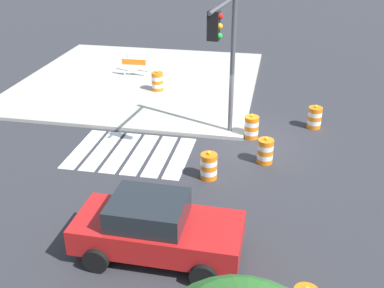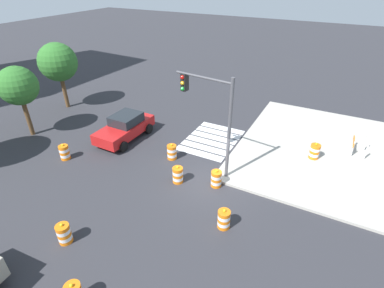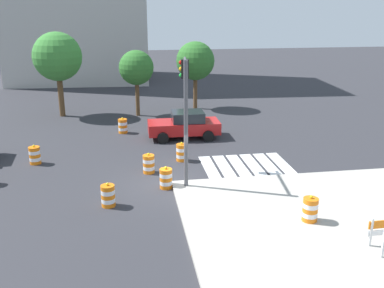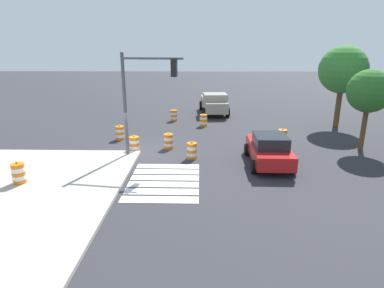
{
  "view_description": "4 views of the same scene",
  "coord_description": "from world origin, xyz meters",
  "px_view_note": "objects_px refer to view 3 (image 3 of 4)",
  "views": [
    {
      "loc": [
        -1.14,
        16.25,
        8.06
      ],
      "look_at": [
        1.66,
        1.93,
        0.68
      ],
      "focal_mm": 43.21,
      "sensor_mm": 36.0,
      "label": 1
    },
    {
      "loc": [
        -11.67,
        -4.95,
        9.9
      ],
      "look_at": [
        1.85,
        2.15,
        0.73
      ],
      "focal_mm": 27.56,
      "sensor_mm": 36.0,
      "label": 2
    },
    {
      "loc": [
        -1.87,
        -18.16,
        7.81
      ],
      "look_at": [
        1.21,
        1.63,
        1.33
      ],
      "focal_mm": 40.65,
      "sensor_mm": 36.0,
      "label": 3
    },
    {
      "loc": [
        17.66,
        3.42,
        6.01
      ],
      "look_at": [
        0.69,
        3.0,
        0.79
      ],
      "focal_mm": 30.23,
      "sensor_mm": 36.0,
      "label": 4
    }
  ],
  "objects_px": {
    "traffic_barrel_median_near": "(35,155)",
    "street_tree_streetside_mid": "(136,68)",
    "traffic_barrel_far_curb": "(166,178)",
    "traffic_barrel_median_far": "(182,152)",
    "traffic_barrel_crosswalk_end": "(123,126)",
    "traffic_light_pole": "(185,97)",
    "traffic_barrel_near_corner": "(149,164)",
    "traffic_barrel_opposite_curb": "(108,196)",
    "sports_car": "(185,125)",
    "traffic_barrel_on_sidewalk": "(310,209)",
    "street_tree_streetside_near": "(57,57)",
    "street_tree_streetside_far": "(195,61)"
  },
  "relations": [
    {
      "from": "traffic_barrel_on_sidewalk",
      "to": "traffic_light_pole",
      "type": "height_order",
      "value": "traffic_light_pole"
    },
    {
      "from": "traffic_barrel_on_sidewalk",
      "to": "traffic_barrel_far_curb",
      "type": "bearing_deg",
      "value": 139.87
    },
    {
      "from": "traffic_barrel_far_curb",
      "to": "street_tree_streetside_mid",
      "type": "height_order",
      "value": "street_tree_streetside_mid"
    },
    {
      "from": "traffic_barrel_near_corner",
      "to": "traffic_barrel_opposite_curb",
      "type": "height_order",
      "value": "same"
    },
    {
      "from": "sports_car",
      "to": "traffic_barrel_median_far",
      "type": "distance_m",
      "value": 4.12
    },
    {
      "from": "traffic_barrel_near_corner",
      "to": "traffic_barrel_median_near",
      "type": "bearing_deg",
      "value": 159.23
    },
    {
      "from": "sports_car",
      "to": "traffic_barrel_on_sidewalk",
      "type": "bearing_deg",
      "value": -75.23
    },
    {
      "from": "traffic_light_pole",
      "to": "street_tree_streetside_mid",
      "type": "distance_m",
      "value": 12.67
    },
    {
      "from": "traffic_barrel_opposite_curb",
      "to": "street_tree_streetside_mid",
      "type": "relative_size",
      "value": 0.22
    },
    {
      "from": "traffic_barrel_far_curb",
      "to": "traffic_barrel_near_corner",
      "type": "bearing_deg",
      "value": 108.28
    },
    {
      "from": "traffic_barrel_median_near",
      "to": "street_tree_streetside_mid",
      "type": "bearing_deg",
      "value": 59.27
    },
    {
      "from": "traffic_barrel_median_near",
      "to": "traffic_barrel_opposite_curb",
      "type": "height_order",
      "value": "same"
    },
    {
      "from": "traffic_barrel_median_near",
      "to": "street_tree_streetside_mid",
      "type": "height_order",
      "value": "street_tree_streetside_mid"
    },
    {
      "from": "traffic_barrel_crosswalk_end",
      "to": "traffic_barrel_median_near",
      "type": "relative_size",
      "value": 1.0
    },
    {
      "from": "sports_car",
      "to": "traffic_barrel_crosswalk_end",
      "type": "bearing_deg",
      "value": 156.58
    },
    {
      "from": "traffic_barrel_near_corner",
      "to": "traffic_barrel_on_sidewalk",
      "type": "distance_m",
      "value": 8.26
    },
    {
      "from": "traffic_barrel_median_near",
      "to": "traffic_barrel_opposite_curb",
      "type": "distance_m",
      "value": 6.74
    },
    {
      "from": "traffic_barrel_on_sidewalk",
      "to": "street_tree_streetside_mid",
      "type": "bearing_deg",
      "value": 107.83
    },
    {
      "from": "traffic_barrel_opposite_curb",
      "to": "traffic_barrel_far_curb",
      "type": "bearing_deg",
      "value": 30.25
    },
    {
      "from": "traffic_barrel_far_curb",
      "to": "street_tree_streetside_mid",
      "type": "distance_m",
      "value": 13.82
    },
    {
      "from": "sports_car",
      "to": "traffic_barrel_on_sidewalk",
      "type": "height_order",
      "value": "sports_car"
    },
    {
      "from": "traffic_barrel_opposite_curb",
      "to": "traffic_light_pole",
      "type": "relative_size",
      "value": 0.19
    },
    {
      "from": "traffic_barrel_crosswalk_end",
      "to": "traffic_barrel_median_near",
      "type": "bearing_deg",
      "value": -132.02
    },
    {
      "from": "street_tree_streetside_mid",
      "to": "traffic_barrel_far_curb",
      "type": "bearing_deg",
      "value": -86.84
    },
    {
      "from": "traffic_barrel_far_curb",
      "to": "traffic_barrel_crosswalk_end",
      "type": "bearing_deg",
      "value": 101.58
    },
    {
      "from": "traffic_barrel_median_near",
      "to": "street_tree_streetside_mid",
      "type": "relative_size",
      "value": 0.22
    },
    {
      "from": "traffic_barrel_on_sidewalk",
      "to": "street_tree_streetside_near",
      "type": "bearing_deg",
      "value": 121.28
    },
    {
      "from": "street_tree_streetside_far",
      "to": "sports_car",
      "type": "bearing_deg",
      "value": -104.01
    },
    {
      "from": "street_tree_streetside_far",
      "to": "traffic_barrel_median_near",
      "type": "bearing_deg",
      "value": -132.71
    },
    {
      "from": "traffic_barrel_crosswalk_end",
      "to": "traffic_barrel_median_far",
      "type": "height_order",
      "value": "same"
    },
    {
      "from": "traffic_light_pole",
      "to": "street_tree_streetside_far",
      "type": "height_order",
      "value": "traffic_light_pole"
    },
    {
      "from": "traffic_barrel_opposite_curb",
      "to": "street_tree_streetside_far",
      "type": "height_order",
      "value": "street_tree_streetside_far"
    },
    {
      "from": "traffic_barrel_median_far",
      "to": "traffic_barrel_opposite_curb",
      "type": "distance_m",
      "value": 6.05
    },
    {
      "from": "traffic_barrel_far_curb",
      "to": "street_tree_streetside_near",
      "type": "relative_size",
      "value": 0.17
    },
    {
      "from": "sports_car",
      "to": "traffic_barrel_far_curb",
      "type": "relative_size",
      "value": 4.23
    },
    {
      "from": "traffic_barrel_opposite_curb",
      "to": "traffic_barrel_median_near",
      "type": "bearing_deg",
      "value": 124.65
    },
    {
      "from": "traffic_barrel_crosswalk_end",
      "to": "traffic_barrel_far_curb",
      "type": "xyz_separation_m",
      "value": [
        1.85,
        -9.04,
        0.0
      ]
    },
    {
      "from": "traffic_barrel_median_far",
      "to": "traffic_barrel_far_curb",
      "type": "distance_m",
      "value": 3.58
    },
    {
      "from": "traffic_barrel_crosswalk_end",
      "to": "traffic_barrel_median_far",
      "type": "relative_size",
      "value": 1.0
    },
    {
      "from": "traffic_light_pole",
      "to": "traffic_barrel_near_corner",
      "type": "bearing_deg",
      "value": 148.26
    },
    {
      "from": "traffic_barrel_far_curb",
      "to": "traffic_barrel_median_far",
      "type": "bearing_deg",
      "value": 71.27
    },
    {
      "from": "traffic_barrel_near_corner",
      "to": "street_tree_streetside_near",
      "type": "distance_m",
      "value": 13.94
    },
    {
      "from": "traffic_barrel_median_far",
      "to": "street_tree_streetside_mid",
      "type": "xyz_separation_m",
      "value": [
        -1.89,
        10.07,
        3.01
      ]
    },
    {
      "from": "street_tree_streetside_near",
      "to": "traffic_barrel_median_near",
      "type": "bearing_deg",
      "value": -90.68
    },
    {
      "from": "traffic_barrel_median_far",
      "to": "street_tree_streetside_far",
      "type": "xyz_separation_m",
      "value": [
        2.61,
        11.62,
        3.22
      ]
    },
    {
      "from": "traffic_barrel_crosswalk_end",
      "to": "traffic_barrel_on_sidewalk",
      "type": "bearing_deg",
      "value": -62.82
    },
    {
      "from": "traffic_barrel_median_far",
      "to": "traffic_barrel_on_sidewalk",
      "type": "relative_size",
      "value": 1.0
    },
    {
      "from": "sports_car",
      "to": "traffic_barrel_median_near",
      "type": "bearing_deg",
      "value": -157.82
    },
    {
      "from": "sports_car",
      "to": "traffic_barrel_crosswalk_end",
      "type": "relative_size",
      "value": 4.23
    },
    {
      "from": "traffic_barrel_median_near",
      "to": "traffic_light_pole",
      "type": "relative_size",
      "value": 0.19
    }
  ]
}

